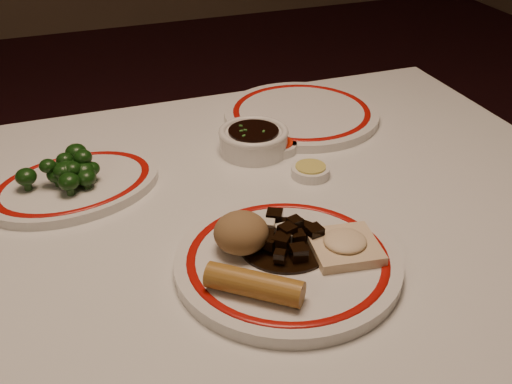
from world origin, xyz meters
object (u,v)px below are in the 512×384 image
at_px(rice_mound, 241,233).
at_px(stirfry_heap, 286,239).
at_px(main_plate, 288,262).
at_px(fried_wonton, 345,245).
at_px(dining_table, 233,265).
at_px(soy_bowl, 254,141).
at_px(broccoli_plate, 74,185).
at_px(broccoli_pile, 70,170).
at_px(spring_roll, 254,284).

xyz_separation_m(rice_mound, stirfry_heap, (0.06, -0.01, -0.02)).
bearing_deg(main_plate, fried_wonton, -9.51).
bearing_deg(fried_wonton, dining_table, 123.35).
bearing_deg(stirfry_heap, soy_bowl, 77.97).
bearing_deg(broccoli_plate, soy_bowl, 4.59).
distance_m(main_plate, stirfry_heap, 0.03).
relative_size(dining_table, soy_bowl, 10.06).
bearing_deg(dining_table, rice_mound, -101.77).
bearing_deg(fried_wonton, stirfry_heap, 149.61).
xyz_separation_m(broccoli_pile, soy_bowl, (0.31, 0.03, -0.02)).
bearing_deg(stirfry_heap, dining_table, 107.12).
distance_m(stirfry_heap, broccoli_pile, 0.37).
relative_size(stirfry_heap, soy_bowl, 1.07).
height_order(dining_table, main_plate, main_plate).
bearing_deg(spring_roll, rice_mound, 29.92).
distance_m(dining_table, stirfry_heap, 0.17).
xyz_separation_m(broccoli_plate, soy_bowl, (0.31, 0.03, 0.01)).
distance_m(fried_wonton, stirfry_heap, 0.08).
height_order(broccoli_plate, soy_bowl, soy_bowl).
bearing_deg(broccoli_pile, stirfry_heap, -47.50).
height_order(stirfry_heap, soy_bowl, stirfry_heap).
relative_size(spring_roll, broccoli_plate, 0.37).
bearing_deg(rice_mound, soy_bowl, 66.95).
relative_size(rice_mound, fried_wonton, 0.75).
distance_m(fried_wonton, broccoli_pile, 0.45).
distance_m(spring_roll, fried_wonton, 0.15).
distance_m(spring_roll, broccoli_pile, 0.40).
distance_m(rice_mound, spring_roll, 0.10).
bearing_deg(main_plate, rice_mound, 142.01).
distance_m(main_plate, spring_roll, 0.09).
bearing_deg(fried_wonton, soy_bowl, 90.58).
distance_m(rice_mound, broccoli_pile, 0.32).
bearing_deg(rice_mound, stirfry_heap, -12.06).
relative_size(fried_wonton, stirfry_heap, 0.77).
bearing_deg(soy_bowl, main_plate, -102.42).
distance_m(dining_table, main_plate, 0.18).
distance_m(fried_wonton, soy_bowl, 0.34).
bearing_deg(broccoli_pile, broccoli_plate, 44.67).
bearing_deg(soy_bowl, stirfry_heap, -102.03).
height_order(spring_roll, fried_wonton, spring_roll).
bearing_deg(broccoli_pile, soy_bowl, 4.99).
xyz_separation_m(dining_table, broccoli_plate, (-0.21, 0.16, 0.10)).
distance_m(dining_table, broccoli_pile, 0.29).
relative_size(dining_table, broccoli_pile, 9.44).
height_order(main_plate, broccoli_plate, main_plate).
xyz_separation_m(spring_roll, stirfry_heap, (0.07, 0.08, -0.01)).
bearing_deg(broccoli_pile, spring_roll, -63.61).
relative_size(spring_roll, soy_bowl, 1.00).
bearing_deg(broccoli_plate, broccoli_pile, -135.33).
height_order(main_plate, stirfry_heap, stirfry_heap).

